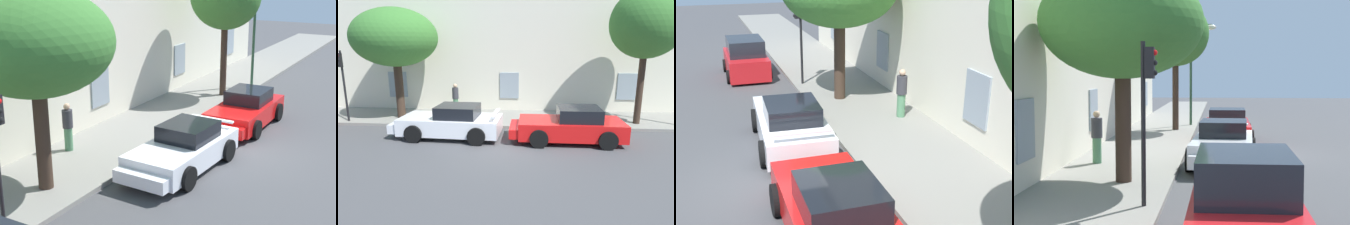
# 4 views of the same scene
# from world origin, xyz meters

# --- Properties ---
(ground_plane) EXTENTS (80.00, 80.00, 0.00)m
(ground_plane) POSITION_xyz_m (0.00, 0.00, 0.00)
(ground_plane) COLOR #444447
(sidewalk) EXTENTS (60.00, 3.49, 0.14)m
(sidewalk) POSITION_xyz_m (0.00, 4.18, 0.07)
(sidewalk) COLOR gray
(sidewalk) RESTS_ON ground
(sportscar_red_lead) EXTENTS (4.70, 2.28, 1.41)m
(sportscar_red_lead) POSITION_xyz_m (-2.34, 1.10, 0.63)
(sportscar_red_lead) COLOR white
(sportscar_red_lead) RESTS_ON ground
(sportscar_yellow_flank) EXTENTS (4.60, 2.13, 1.43)m
(sportscar_yellow_flank) POSITION_xyz_m (2.68, 0.91, 0.63)
(sportscar_yellow_flank) COLOR red
(sportscar_yellow_flank) RESTS_ON ground
(hatchback_parked) EXTENTS (3.60, 1.95, 1.72)m
(hatchback_parked) POSITION_xyz_m (-10.50, 0.79, 0.78)
(hatchback_parked) COLOR red
(hatchback_parked) RESTS_ON ground
(traffic_light) EXTENTS (0.22, 0.36, 3.50)m
(traffic_light) POSITION_xyz_m (-7.98, 2.74, 2.53)
(traffic_light) COLOR black
(traffic_light) RESTS_ON sidewalk
(pedestrian_admiring) EXTENTS (0.46, 0.46, 1.65)m
(pedestrian_admiring) POSITION_xyz_m (-3.00, 5.04, 0.98)
(pedestrian_admiring) COLOR #4C7F59
(pedestrian_admiring) RESTS_ON sidewalk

